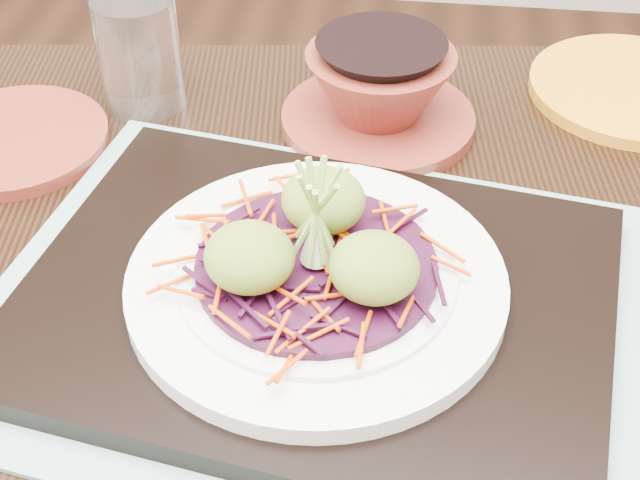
# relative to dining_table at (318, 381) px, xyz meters

# --- Properties ---
(dining_table) EXTENTS (1.20, 0.87, 0.70)m
(dining_table) POSITION_rel_dining_table_xyz_m (0.00, 0.00, 0.00)
(dining_table) COLOR black
(dining_table) RESTS_ON ground
(placemat) EXTENTS (0.52, 0.44, 0.00)m
(placemat) POSITION_rel_dining_table_xyz_m (0.00, -0.01, 0.09)
(placemat) COLOR gray
(placemat) RESTS_ON dining_table
(serving_tray) EXTENTS (0.45, 0.37, 0.02)m
(serving_tray) POSITION_rel_dining_table_xyz_m (0.00, -0.01, 0.11)
(serving_tray) COLOR black
(serving_tray) RESTS_ON placemat
(white_plate) EXTENTS (0.26, 0.26, 0.02)m
(white_plate) POSITION_rel_dining_table_xyz_m (0.00, -0.01, 0.12)
(white_plate) COLOR white
(white_plate) RESTS_ON serving_tray
(cabbage_bed) EXTENTS (0.17, 0.17, 0.01)m
(cabbage_bed) POSITION_rel_dining_table_xyz_m (0.00, -0.01, 0.14)
(cabbage_bed) COLOR #340A24
(cabbage_bed) RESTS_ON white_plate
(carrot_julienne) EXTENTS (0.20, 0.20, 0.01)m
(carrot_julienne) POSITION_rel_dining_table_xyz_m (0.00, -0.01, 0.14)
(carrot_julienne) COLOR #C83D03
(carrot_julienne) RESTS_ON cabbage_bed
(guacamole_scoops) EXTENTS (0.14, 0.13, 0.05)m
(guacamole_scoops) POSITION_rel_dining_table_xyz_m (0.00, -0.01, 0.16)
(guacamole_scoops) COLOR olive
(guacamole_scoops) RESTS_ON cabbage_bed
(scallion_garnish) EXTENTS (0.06, 0.06, 0.09)m
(scallion_garnish) POSITION_rel_dining_table_xyz_m (0.00, -0.01, 0.18)
(scallion_garnish) COLOR #88AE45
(scallion_garnish) RESTS_ON cabbage_bed
(terracotta_side_plate) EXTENTS (0.22, 0.22, 0.01)m
(terracotta_side_plate) POSITION_rel_dining_table_xyz_m (-0.29, 0.16, 0.10)
(terracotta_side_plate) COLOR maroon
(terracotta_side_plate) RESTS_ON dining_table
(water_glass) EXTENTS (0.09, 0.09, 0.11)m
(water_glass) POSITION_rel_dining_table_xyz_m (-0.19, 0.24, 0.15)
(water_glass) COLOR white
(water_glass) RESTS_ON dining_table
(terracotta_bowl_set) EXTENTS (0.22, 0.22, 0.07)m
(terracotta_bowl_set) POSITION_rel_dining_table_xyz_m (0.03, 0.23, 0.13)
(terracotta_bowl_set) COLOR maroon
(terracotta_bowl_set) RESTS_ON dining_table
(yellow_plate) EXTENTS (0.24, 0.24, 0.01)m
(yellow_plate) POSITION_rel_dining_table_xyz_m (0.27, 0.31, 0.10)
(yellow_plate) COLOR #C67B16
(yellow_plate) RESTS_ON dining_table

